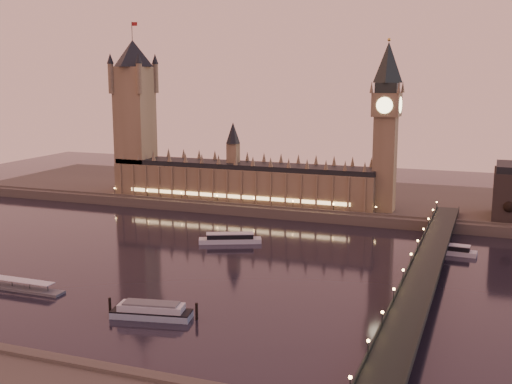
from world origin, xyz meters
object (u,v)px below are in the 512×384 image
(pontoon_pier, at_px, (22,287))
(cruise_boat_a, at_px, (230,238))
(cruise_boat_b, at_px, (448,250))
(moored_barge, at_px, (151,311))

(pontoon_pier, bearing_deg, cruise_boat_a, 62.88)
(cruise_boat_b, distance_m, moored_barge, 160.49)
(cruise_boat_a, distance_m, cruise_boat_b, 112.74)
(pontoon_pier, bearing_deg, moored_barge, -7.09)
(cruise_boat_a, xyz_separation_m, pontoon_pier, (-51.80, -101.14, -1.25))
(moored_barge, bearing_deg, pontoon_pier, 161.94)
(cruise_boat_a, relative_size, pontoon_pier, 0.87)
(moored_barge, distance_m, pontoon_pier, 66.77)
(cruise_boat_a, bearing_deg, pontoon_pier, -140.86)
(moored_barge, xyz_separation_m, pontoon_pier, (-66.24, 8.24, -1.57))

